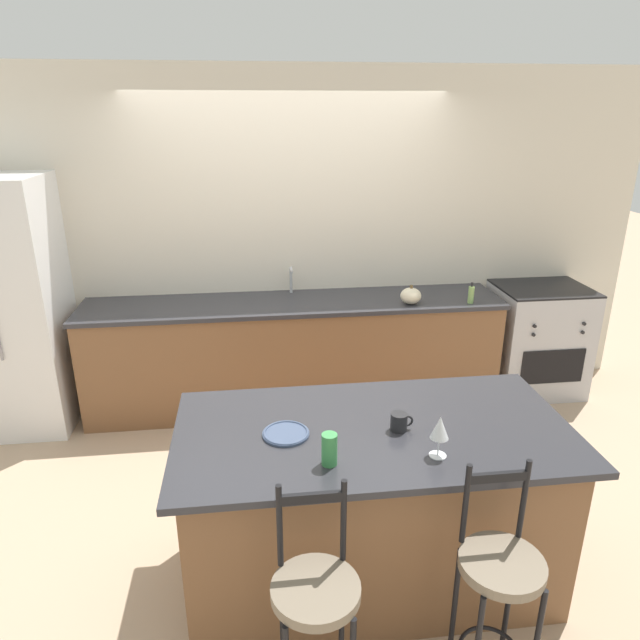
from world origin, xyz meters
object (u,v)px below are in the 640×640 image
(dinner_plate, at_px, (286,433))
(soap_bottle, at_px, (471,294))
(refrigerator, at_px, (6,307))
(wine_glass, at_px, (440,429))
(bar_stool_far, at_px, (498,585))
(pumpkin_decoration, at_px, (411,296))
(oven_range, at_px, (536,339))
(coffee_mug, at_px, (399,422))
(bar_stool_near, at_px, (315,612))
(tumbler_cup, at_px, (329,449))

(dinner_plate, bearing_deg, soap_bottle, 47.97)
(refrigerator, bearing_deg, wine_glass, -39.95)
(bar_stool_far, xyz_separation_m, wine_glass, (-0.14, 0.42, 0.48))
(bar_stool_far, xyz_separation_m, pumpkin_decoration, (0.31, 2.49, 0.41))
(refrigerator, relative_size, oven_range, 2.04)
(oven_range, relative_size, coffee_mug, 8.47)
(refrigerator, xyz_separation_m, coffee_mug, (2.52, -1.97, -0.01))
(coffee_mug, bearing_deg, oven_range, 48.56)
(wine_glass, distance_m, coffee_mug, 0.28)
(oven_range, bearing_deg, bar_stool_near, -129.94)
(bar_stool_near, height_order, wine_glass, wine_glass)
(refrigerator, relative_size, coffee_mug, 17.25)
(wine_glass, xyz_separation_m, pumpkin_decoration, (0.45, 2.07, -0.07))
(bar_stool_far, bearing_deg, bar_stool_near, -177.20)
(bar_stool_near, relative_size, wine_glass, 5.43)
(dinner_plate, distance_m, coffee_mug, 0.55)
(oven_range, distance_m, coffee_mug, 2.73)
(refrigerator, xyz_separation_m, bar_stool_far, (2.77, -2.63, -0.40))
(bar_stool_far, xyz_separation_m, soap_bottle, (0.79, 2.45, 0.42))
(refrigerator, relative_size, bar_stool_far, 1.81)
(bar_stool_far, height_order, pumpkin_decoration, bar_stool_far)
(refrigerator, distance_m, oven_range, 4.32)
(coffee_mug, relative_size, soap_bottle, 0.66)
(wine_glass, bearing_deg, soap_bottle, 65.34)
(tumbler_cup, relative_size, soap_bottle, 0.87)
(coffee_mug, xyz_separation_m, tumbler_cup, (-0.37, -0.24, 0.03))
(oven_range, xyz_separation_m, bar_stool_near, (-2.27, -2.71, 0.09))
(bar_stool_far, relative_size, soap_bottle, 6.31)
(soap_bottle, bearing_deg, oven_range, 17.07)
(bar_stool_far, distance_m, tumbler_cup, 0.86)
(dinner_plate, distance_m, pumpkin_decoration, 2.13)
(coffee_mug, bearing_deg, dinner_plate, 177.88)
(oven_range, relative_size, bar_stool_near, 0.89)
(wine_glass, bearing_deg, oven_range, 53.57)
(bar_stool_far, distance_m, dinner_plate, 1.11)
(oven_range, distance_m, dinner_plate, 3.09)
(bar_stool_near, xyz_separation_m, coffee_mug, (0.49, 0.69, 0.39))
(oven_range, bearing_deg, refrigerator, -179.43)
(bar_stool_far, bearing_deg, tumbler_cup, 146.31)
(oven_range, height_order, soap_bottle, soap_bottle)
(oven_range, bearing_deg, dinner_plate, -139.40)
(bar_stool_far, relative_size, tumbler_cup, 7.24)
(coffee_mug, xyz_separation_m, soap_bottle, (1.05, 1.79, 0.03))
(wine_glass, distance_m, soap_bottle, 2.23)
(bar_stool_near, bearing_deg, soap_bottle, 58.26)
(oven_range, distance_m, wine_glass, 2.85)
(bar_stool_near, xyz_separation_m, wine_glass, (0.61, 0.46, 0.48))
(bar_stool_near, relative_size, bar_stool_far, 1.00)
(oven_range, bearing_deg, pumpkin_decoration, -171.50)
(bar_stool_near, height_order, soap_bottle, soap_bottle)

